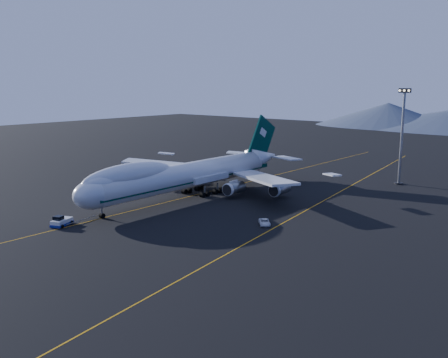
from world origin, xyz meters
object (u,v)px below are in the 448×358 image
Objects in this scene: boeing_747 at (187,175)px; service_van at (265,222)px; pushback_tug at (62,222)px; floodlight_mast at (402,136)px.

boeing_747 is 31.63m from service_van.
boeing_747 is 35.66m from pushback_tug.
boeing_747 is 62.37m from floodlight_mast.
pushback_tug is at bearing 177.79° from service_van.
service_van is (30.00, -8.57, -5.19)m from boeing_747.
floodlight_mast is (36.94, 86.05, 13.12)m from pushback_tug.
floodlight_mast reaches higher than pushback_tug.
pushback_tug is 0.20× the size of floodlight_mast.
boeing_747 is 2.66× the size of floodlight_mast.
boeing_747 is 13.60× the size of pushback_tug.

